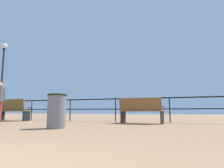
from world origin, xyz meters
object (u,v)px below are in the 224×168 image
at_px(bench_far_left, 12,109).
at_px(bench_near_left, 141,109).
at_px(lamppost_left, 2,71).
at_px(trash_bin, 57,111).

xyz_separation_m(bench_far_left, bench_near_left, (6.08, 0.01, -0.03)).
bearing_deg(bench_far_left, lamppost_left, 151.16).
bearing_deg(lamppost_left, bench_far_left, -28.84).
bearing_deg(trash_bin, bench_far_left, 147.89).
distance_m(lamppost_left, trash_bin, 7.93).
distance_m(bench_far_left, lamppost_left, 3.21).
bearing_deg(lamppost_left, bench_near_left, -7.93).
bearing_deg(lamppost_left, trash_bin, -31.08).
height_order(bench_far_left, trash_bin, bench_far_left).
bearing_deg(trash_bin, bench_near_left, 59.40).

